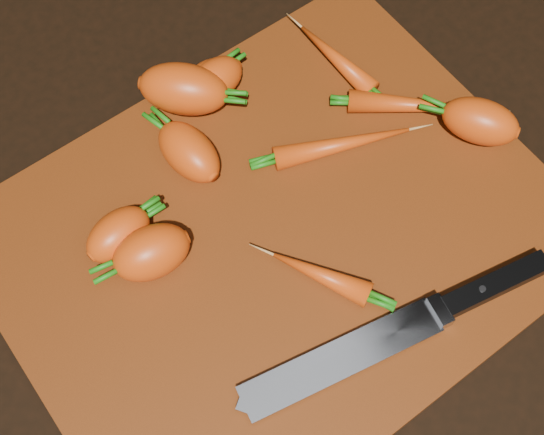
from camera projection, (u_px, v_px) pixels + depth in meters
ground at (278, 241)px, 0.71m from camera, size 2.00×2.00×0.01m
cutting_board at (278, 237)px, 0.70m from camera, size 0.50×0.40×0.01m
carrot_0 at (118, 234)px, 0.67m from camera, size 0.07×0.05×0.04m
carrot_1 at (151, 252)px, 0.66m from camera, size 0.08×0.06×0.05m
carrot_2 at (184, 89)px, 0.74m from camera, size 0.10×0.10×0.05m
carrot_3 at (189, 152)px, 0.71m from camera, size 0.05×0.08×0.04m
carrot_4 at (214, 80)px, 0.75m from camera, size 0.07×0.05×0.04m
carrot_5 at (207, 80)px, 0.75m from camera, size 0.06×0.04×0.04m
carrot_6 at (480, 121)px, 0.72m from camera, size 0.08×0.09×0.04m
carrot_7 at (336, 58)px, 0.77m from camera, size 0.03×0.11×0.02m
carrot_8 at (342, 144)px, 0.72m from camera, size 0.13×0.07×0.02m
carrot_9 at (321, 275)px, 0.67m from camera, size 0.06×0.09×0.02m
carrot_10 at (417, 105)px, 0.74m from camera, size 0.12×0.11×0.02m
knife at (360, 349)px, 0.64m from camera, size 0.30×0.08×0.02m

